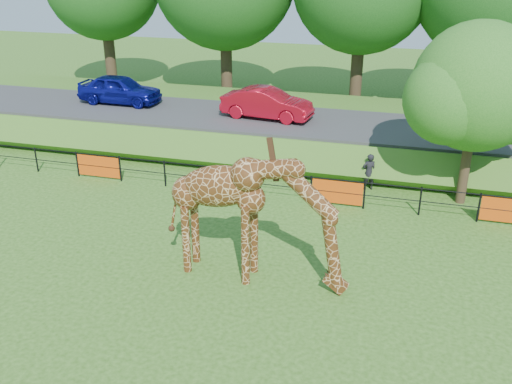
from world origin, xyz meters
TOP-DOWN VIEW (x-y plane):
  - ground at (0.00, 0.00)m, footprint 90.00×90.00m
  - giraffe at (1.42, 2.28)m, footprint 5.52×1.39m
  - perimeter_fence at (0.00, 8.00)m, footprint 28.07×0.10m
  - embankment at (0.00, 15.50)m, footprint 40.00×9.00m
  - road at (0.00, 14.00)m, footprint 40.00×5.00m
  - car_blue at (-9.37, 14.60)m, footprint 4.37×1.82m
  - car_red at (-1.30, 13.97)m, footprint 4.47×2.01m
  - visitor at (3.97, 9.90)m, footprint 0.65×0.55m
  - tree_east at (7.60, 9.63)m, footprint 5.40×4.71m

SIDE VIEW (x-z plane):
  - ground at x=0.00m, z-range 0.00..0.00m
  - perimeter_fence at x=0.00m, z-range 0.00..1.10m
  - embankment at x=0.00m, z-range 0.00..1.30m
  - visitor at x=3.97m, z-range 0.00..1.50m
  - road at x=0.00m, z-range 1.30..1.42m
  - giraffe at x=1.42m, z-range 0.00..3.90m
  - car_red at x=-1.30m, z-range 1.42..2.84m
  - car_blue at x=-9.37m, z-range 1.42..2.90m
  - tree_east at x=7.60m, z-range 0.90..7.66m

